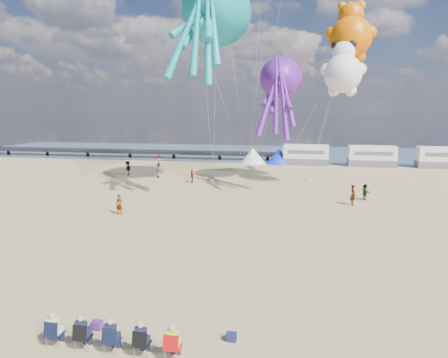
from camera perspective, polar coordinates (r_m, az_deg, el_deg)
ground at (r=23.17m, az=-2.43°, el=-11.16°), size 120.00×120.00×0.00m
water at (r=76.65m, az=6.89°, el=3.72°), size 120.00×120.00×0.00m
pier at (r=73.27m, az=-16.19°, el=3.87°), size 60.00×3.00×0.50m
motorhome_0 at (r=61.43m, az=11.57°, el=3.42°), size 6.60×2.50×3.00m
motorhome_1 at (r=62.33m, az=20.35°, el=3.09°), size 6.60×2.50×3.00m
motorhome_2 at (r=64.62m, az=28.68°, el=2.70°), size 6.60×2.50×3.00m
tent_white at (r=61.85m, az=4.13°, el=3.36°), size 4.00×4.00×2.40m
tent_blue at (r=61.53m, az=7.83°, el=3.26°), size 4.00×4.00×2.40m
spectator_row at (r=15.35m, az=-15.67°, el=-20.58°), size 6.10×0.90×1.30m
cooler_purple at (r=17.06m, az=-17.70°, el=-19.26°), size 0.40×0.30×0.32m
cooler_navy at (r=15.67m, az=1.05°, el=-21.62°), size 0.38×0.28×0.30m
rope_line at (r=18.74m, az=-6.02°, el=-16.49°), size 34.00×0.03×0.03m
standing_person at (r=32.97m, az=-14.73°, el=-3.58°), size 0.60×0.41×1.59m
beachgoer_0 at (r=59.49m, az=-9.26°, el=2.62°), size 0.64×0.72×1.65m
beachgoer_1 at (r=49.63m, az=-9.26°, el=1.24°), size 0.78×0.99×1.79m
beachgoer_2 at (r=52.03m, az=-13.59°, el=1.51°), size 0.81×0.98×1.81m
beachgoer_3 at (r=45.91m, az=-4.59°, el=0.44°), size 0.70×1.03×1.48m
beachgoer_4 at (r=39.26m, az=19.50°, el=-1.76°), size 0.60×0.94×1.48m
beachgoer_5 at (r=36.73m, az=17.93°, el=-2.19°), size 0.87×1.75×1.81m
sandbag_a at (r=50.00m, az=-1.57°, el=0.53°), size 0.50×0.35×0.22m
sandbag_b at (r=49.97m, az=4.05°, el=0.50°), size 0.50×0.35×0.22m
sandbag_c at (r=47.33m, az=11.59°, el=-0.22°), size 0.50×0.35×0.22m
sandbag_d at (r=53.07m, az=7.97°, el=0.99°), size 0.50×0.35×0.22m
sandbag_e at (r=52.76m, az=3.26°, el=1.02°), size 0.50×0.35×0.22m
kite_octopus_teal at (r=42.71m, az=-1.01°, el=22.90°), size 7.22×12.48×13.40m
kite_octopus_purple at (r=45.15m, az=8.15°, el=14.04°), size 5.13×10.04×11.05m
kite_panda at (r=42.46m, az=16.63°, el=14.23°), size 5.12×4.89×6.43m
kite_teddy_orange at (r=45.46m, az=17.62°, el=18.66°), size 5.43×5.13×7.45m
windsock_left at (r=43.00m, az=-3.27°, el=20.56°), size 2.41×6.06×5.97m
windsock_mid at (r=48.00m, az=17.09°, el=17.24°), size 1.21×6.34×6.31m
windsock_right at (r=46.51m, az=9.92°, el=12.61°), size 1.71×4.68×4.59m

